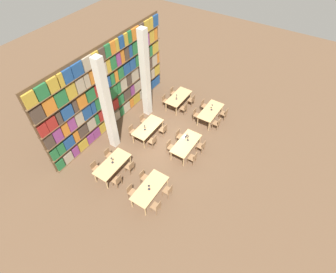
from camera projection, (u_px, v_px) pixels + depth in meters
ground_plane at (166, 143)px, 16.33m from camera, size 40.00×40.00×0.00m
bookshelf_bank at (110, 87)px, 15.84m from camera, size 10.36×0.35×5.50m
pillar_left at (107, 107)px, 14.12m from camera, size 0.44×0.44×6.00m
pillar_center at (145, 76)px, 16.14m from camera, size 0.44×0.44×6.00m
reading_table_0 at (150, 189)px, 13.28m from camera, size 2.16×0.99×0.78m
chair_0 at (157, 206)px, 12.85m from camera, size 0.42×0.40×0.87m
chair_1 at (132, 192)px, 13.43m from camera, size 0.42×0.40×0.87m
chair_2 at (168, 191)px, 13.47m from camera, size 0.42×0.40×0.87m
chair_3 at (144, 177)px, 14.04m from camera, size 0.42×0.40×0.87m
desk_lamp_0 at (149, 186)px, 12.99m from camera, size 0.14×0.14×0.39m
reading_table_1 at (186, 144)px, 15.37m from camera, size 2.16×0.99×0.78m
chair_4 at (193, 158)px, 14.95m from camera, size 0.42×0.40×0.87m
chair_5 at (170, 147)px, 15.53m from camera, size 0.42×0.40×0.87m
chair_6 at (202, 146)px, 15.56m from camera, size 0.42×0.40×0.87m
chair_7 at (179, 136)px, 16.13m from camera, size 0.42×0.40×0.87m
desk_lamp_1 at (188, 137)px, 15.25m from camera, size 0.14×0.14×0.43m
laptop at (185, 136)px, 15.62m from camera, size 0.32×0.22×0.21m
reading_table_2 at (211, 111)px, 17.34m from camera, size 2.16×0.99×0.78m
chair_8 at (217, 123)px, 16.90m from camera, size 0.42×0.40×0.87m
chair_9 at (196, 114)px, 17.47m from camera, size 0.42×0.40×0.87m
chair_10 at (225, 113)px, 17.55m from camera, size 0.42×0.40×0.87m
chair_11 at (204, 105)px, 18.13m from camera, size 0.42×0.40×0.87m
desk_lamp_2 at (212, 106)px, 17.08m from camera, size 0.14×0.14×0.49m
reading_table_3 at (112, 165)px, 14.33m from camera, size 2.16×0.99×0.78m
chair_12 at (117, 181)px, 13.88m from camera, size 0.42×0.40×0.87m
chair_13 at (96, 168)px, 14.46m from camera, size 0.42×0.40×0.87m
chair_14 at (130, 167)px, 14.52m from camera, size 0.42×0.40×0.87m
chair_15 at (109, 155)px, 15.10m from camera, size 0.42×0.40×0.87m
desk_lamp_3 at (112, 159)px, 14.10m from camera, size 0.14×0.14×0.45m
reading_table_4 at (148, 128)px, 16.29m from camera, size 2.16×0.99×0.78m
chair_16 at (153, 141)px, 15.83m from camera, size 0.42×0.40×0.87m
chair_17 at (132, 131)px, 16.41m from camera, size 0.42×0.40×0.87m
chair_18 at (163, 129)px, 16.50m from camera, size 0.42×0.40×0.87m
chair_19 at (144, 120)px, 17.08m from camera, size 0.42×0.40×0.87m
desk_lamp_4 at (145, 127)px, 15.86m from camera, size 0.14×0.14×0.40m
reading_table_5 at (179, 97)px, 18.35m from camera, size 2.16×0.99×0.78m
chair_20 at (184, 108)px, 17.91m from camera, size 0.42×0.40×0.87m
chair_21 at (165, 100)px, 18.49m from camera, size 0.42×0.40×0.87m
chair_22 at (192, 100)px, 18.53m from camera, size 0.42×0.40×0.87m
chair_23 at (173, 93)px, 19.10m from camera, size 0.42×0.40×0.87m
desk_lamp_5 at (177, 96)px, 17.91m from camera, size 0.14×0.14×0.40m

